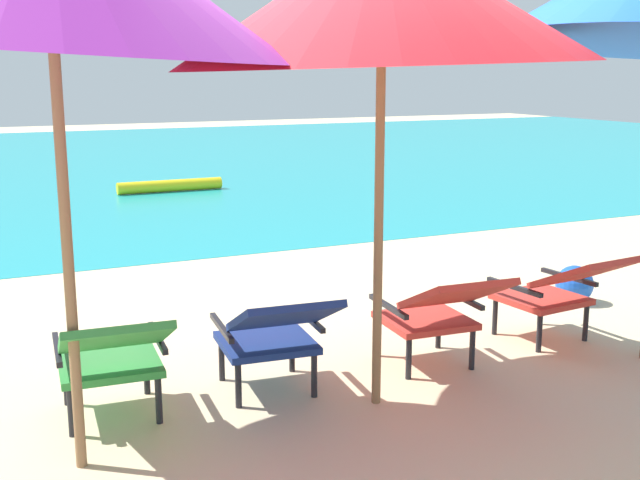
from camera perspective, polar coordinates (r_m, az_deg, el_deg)
ground_plane at (r=8.67m, az=-10.17°, el=-0.31°), size 40.00×40.00×0.00m
ocean_band at (r=16.67m, az=-17.51°, el=5.19°), size 40.00×18.00×0.01m
swim_buoy at (r=12.42m, az=-10.62°, el=3.83°), size 1.60×0.18×0.18m
lounge_chair_far_left at (r=4.27m, az=-14.59°, el=-7.81°), size 0.60×0.91×0.68m
lounge_chair_near_left at (r=4.47m, az=-3.26°, el=-6.51°), size 0.62×0.92×0.68m
lounge_chair_near_right at (r=4.92m, az=8.50°, el=-4.88°), size 0.59×0.91×0.68m
lounge_chair_far_right at (r=5.58m, az=16.82°, el=-3.23°), size 0.62×0.92×0.68m
beach_ball at (r=6.70m, az=17.67°, el=-3.01°), size 0.30×0.30×0.30m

